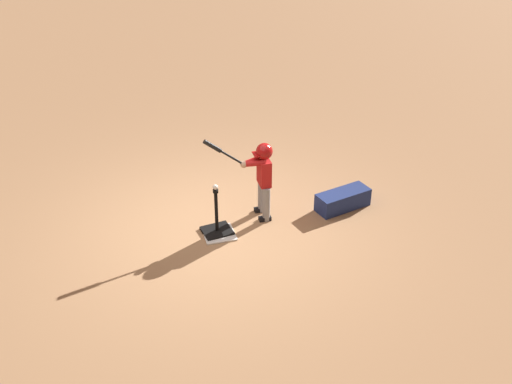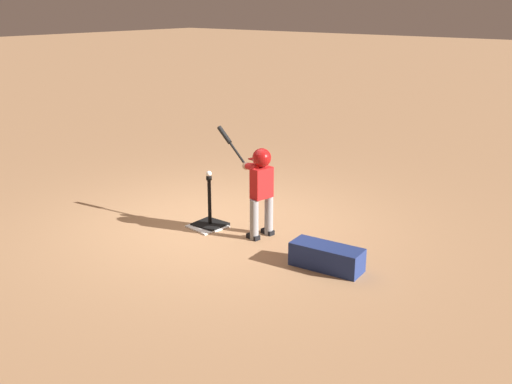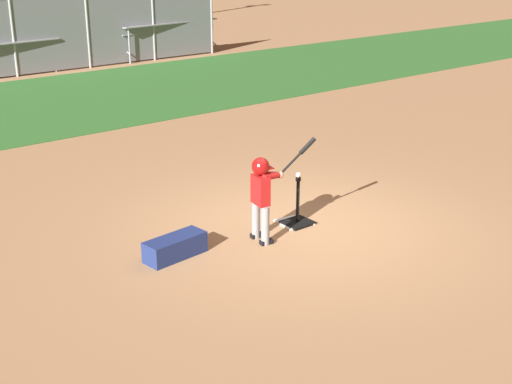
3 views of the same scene
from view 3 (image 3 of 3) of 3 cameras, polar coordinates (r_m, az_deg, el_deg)
The scene contains 8 objects.
ground_plane at distance 10.25m, azimuth 3.75°, elevation -2.76°, with size 90.00×90.00×0.00m, color #AD7F56.
grass_outfield_strip at distance 18.35m, azimuth -17.48°, elevation 6.62°, with size 56.00×6.63×0.02m, color #33702D.
home_plate at distance 10.37m, azimuth 3.08°, elevation -2.43°, with size 0.44×0.44×0.02m, color white.
batting_tee at distance 10.29m, azimuth 3.32°, elevation -2.03°, with size 0.41×0.37×0.71m.
batter_child at distance 9.50m, azimuth 0.55°, elevation 0.32°, with size 0.98×0.38×1.36m.
baseball at distance 10.07m, azimuth 3.39°, elevation 1.36°, with size 0.07×0.07×0.07m, color white.
bleachers_center at distance 25.45m, azimuth -8.08°, elevation 12.15°, with size 4.02×2.60×1.19m.
equipment_bag at distance 9.29m, azimuth -6.49°, elevation -4.40°, with size 0.84×0.32×0.28m, color navy.
Camera 3 is at (-6.44, -6.93, 3.95)m, focal length 50.00 mm.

